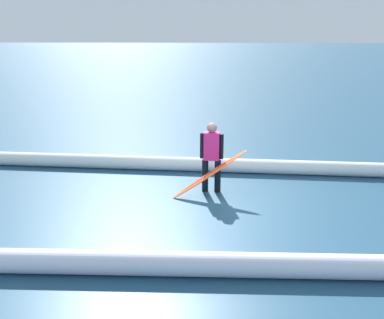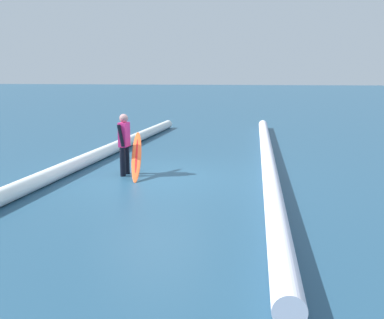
# 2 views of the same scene
# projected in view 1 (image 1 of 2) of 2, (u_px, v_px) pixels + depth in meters

# --- Properties ---
(ground_plane) EXTENTS (164.10, 164.10, 0.00)m
(ground_plane) POSITION_uv_depth(u_px,v_px,m) (202.00, 204.00, 9.84)
(ground_plane) COLOR navy
(surfer) EXTENTS (0.52, 0.23, 1.57)m
(surfer) POSITION_uv_depth(u_px,v_px,m) (212.00, 154.00, 10.34)
(surfer) COLOR black
(surfer) RESTS_ON ground_plane
(surfboard) EXTENTS (1.65, 0.56, 1.06)m
(surfboard) POSITION_uv_depth(u_px,v_px,m) (210.00, 174.00, 10.14)
(surfboard) COLOR #E55926
(surfboard) RESTS_ON ground_plane
(wave_crest_foreground) EXTENTS (19.76, 1.60, 0.36)m
(wave_crest_foreground) POSITION_uv_depth(u_px,v_px,m) (223.00, 165.00, 11.92)
(wave_crest_foreground) COLOR white
(wave_crest_foreground) RESTS_ON ground_plane
(wave_crest_midground) EXTENTS (17.42, 0.50, 0.38)m
(wave_crest_midground) POSITION_uv_depth(u_px,v_px,m) (339.00, 267.00, 6.95)
(wave_crest_midground) COLOR white
(wave_crest_midground) RESTS_ON ground_plane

